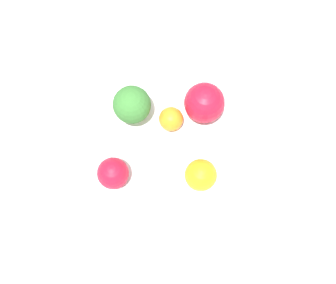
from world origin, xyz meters
TOP-DOWN VIEW (x-y plane):
  - ground_plane at (0.00, 0.00)m, footprint 6.00×6.00m
  - table_surface at (0.00, 0.00)m, footprint 1.20×1.20m
  - bowl at (0.00, 0.00)m, footprint 0.25×0.25m
  - broccoli at (0.03, -0.06)m, footprint 0.06×0.06m
  - apple_red at (0.09, 0.02)m, footprint 0.05×0.05m
  - apple_green at (-0.07, -0.03)m, footprint 0.06×0.06m
  - orange_front at (-0.02, 0.07)m, footprint 0.05×0.05m
  - orange_back at (-0.02, -0.03)m, footprint 0.04×0.04m

SIDE VIEW (x-z plane):
  - ground_plane at x=0.00m, z-range 0.00..0.00m
  - table_surface at x=0.00m, z-range 0.00..0.02m
  - bowl at x=0.00m, z-range 0.02..0.06m
  - orange_back at x=-0.02m, z-range 0.06..0.10m
  - apple_red at x=0.09m, z-range 0.06..0.11m
  - orange_front at x=-0.02m, z-range 0.06..0.11m
  - apple_green at x=-0.07m, z-range 0.06..0.12m
  - broccoli at x=0.03m, z-range 0.06..0.13m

